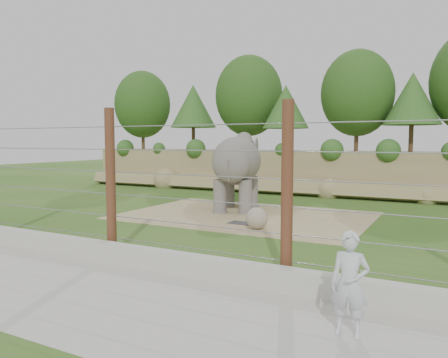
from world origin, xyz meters
The scene contains 10 objects.
ground centered at (0.00, 0.00, 0.00)m, with size 90.00×90.00×0.00m, color #275615.
back_embankment centered at (0.59, 12.68, 3.97)m, with size 30.00×5.52×8.77m.
dirt_patch centered at (0.50, 3.00, 0.01)m, with size 10.00×7.00×0.02m, color #9C865D.
drain_grate centered at (1.17, 1.27, 0.04)m, with size 1.00×0.60×0.03m, color #262628.
elephant centered at (-0.46, 4.06, 1.73)m, with size 1.83×4.27×3.46m, color #605B56, non-canonical shape.
stone_ball centered at (2.08, 0.55, 0.41)m, with size 0.77×0.77×0.77m, color gray.
retaining_wall centered at (0.00, -5.00, 0.25)m, with size 26.00×0.35×0.50m, color beige.
walkway centered at (0.00, -7.00, 0.01)m, with size 26.00×4.00×0.01m, color beige.
barrier_fence centered at (0.00, -4.50, 2.00)m, with size 20.26×0.26×4.00m.
zookeeper centered at (6.77, -6.46, 0.85)m, with size 0.62×0.40×1.69m, color #ABB1B5.
Camera 1 is at (8.19, -13.38, 3.12)m, focal length 35.00 mm.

